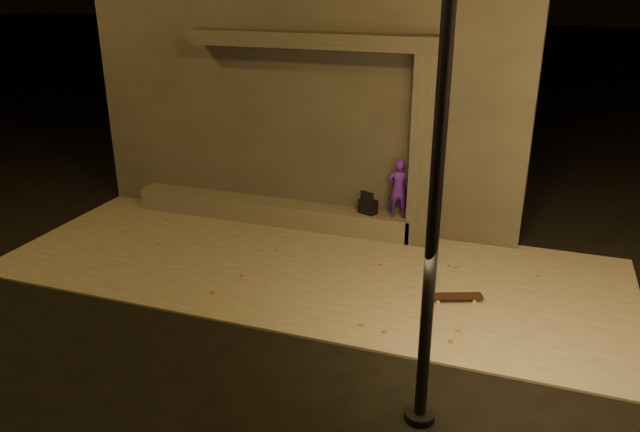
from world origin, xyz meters
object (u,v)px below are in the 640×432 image
at_px(street_lamp_0, 443,88).
at_px(skateboard, 455,296).
at_px(skateboarder, 398,189).
at_px(backpack, 368,205).
at_px(column, 427,152).

bearing_deg(street_lamp_0, skateboard, 90.07).
xyz_separation_m(skateboarder, backpack, (-0.59, 0.00, -0.42)).
height_order(backpack, street_lamp_0, street_lamp_0).
bearing_deg(column, street_lamp_0, -79.30).
distance_m(skateboarder, backpack, 0.73).
xyz_separation_m(backpack, street_lamp_0, (2.06, -5.12, 3.26)).
bearing_deg(backpack, skateboard, -24.28).
relative_size(backpack, street_lamp_0, 0.07).
bearing_deg(street_lamp_0, backpack, 111.91).
bearing_deg(skateboarder, skateboard, 109.62).
xyz_separation_m(skateboard, street_lamp_0, (0.00, -2.95, 3.80)).
relative_size(column, backpack, 7.57).
xyz_separation_m(column, street_lamp_0, (0.97, -5.12, 2.07)).
height_order(column, street_lamp_0, street_lamp_0).
relative_size(skateboarder, street_lamp_0, 0.17).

